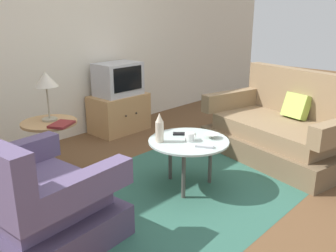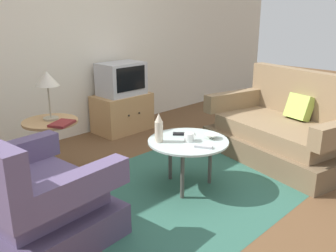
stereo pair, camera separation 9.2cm
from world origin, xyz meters
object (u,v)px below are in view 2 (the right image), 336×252
television (121,79)px  table_lamp (47,81)px  armchair (32,202)px  mug (189,137)px  coffee_table (188,145)px  tv_stand (122,113)px  book (62,123)px  vase (159,128)px  couch (286,132)px  tv_remote_dark (182,134)px  tv_remote_silver (203,147)px  bowl (211,136)px  side_table (52,136)px

television → table_lamp: bearing=-155.3°
armchair → mug: armchair is taller
coffee_table → tv_stand: bearing=69.9°
television → mug: size_ratio=4.57×
tv_stand → mug: 1.93m
tv_stand → book: size_ratio=2.68×
tv_stand → vase: size_ratio=2.80×
tv_stand → television: (0.00, -0.01, 0.47)m
couch → coffee_table: size_ratio=2.42×
tv_remote_dark → tv_remote_silver: 0.38m
coffee_table → television: (0.65, 1.76, 0.30)m
bowl → tv_stand: bearing=76.3°
table_lamp → mug: bearing=-57.5°
coffee_table → side_table: side_table is taller
mug → tv_stand: bearing=69.8°
tv_remote_dark → vase: bearing=-135.4°
tv_remote_silver → book: 1.32m
side_table → bowl: 1.55m
couch → tv_remote_silver: (-1.37, 0.08, 0.17)m
tv_remote_dark → tv_remote_silver: (-0.12, -0.36, 0.00)m
armchair → television: 2.58m
armchair → side_table: (0.63, 0.84, 0.13)m
armchair → side_table: 1.06m
television → tv_remote_silver: size_ratio=3.59×
television → coffee_table: bearing=-110.2°
armchair → book: 0.96m
table_lamp → book: (-0.01, -0.23, -0.36)m
couch → book: couch is taller
couch → coffee_table: 1.36m
vase → television: bearing=61.7°
bowl → tv_remote_silver: 0.26m
coffee_table → bowl: size_ratio=5.58×
book → couch: bearing=-57.2°
couch → tv_remote_silver: size_ratio=11.01×
coffee_table → tv_remote_silver: tv_remote_silver is taller
television → tv_remote_dark: (-0.58, -1.62, -0.25)m
tv_remote_dark → coffee_table: bearing=-67.6°
table_lamp → vase: bearing=-61.3°
mug → book: 1.18m
mug → book: (-0.74, 0.92, 0.10)m
tv_stand → table_lamp: bearing=-155.0°
book → vase: bearing=-81.0°
armchair → coffee_table: (1.40, -0.25, 0.13)m
coffee_table → vase: bearing=143.1°
side_table → vase: size_ratio=2.19×
tv_stand → television: television is taller
vase → mug: size_ratio=2.10×
couch → television: (-0.67, 2.06, 0.42)m
vase → tv_remote_dark: vase is taller
couch → mug: size_ratio=14.00×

